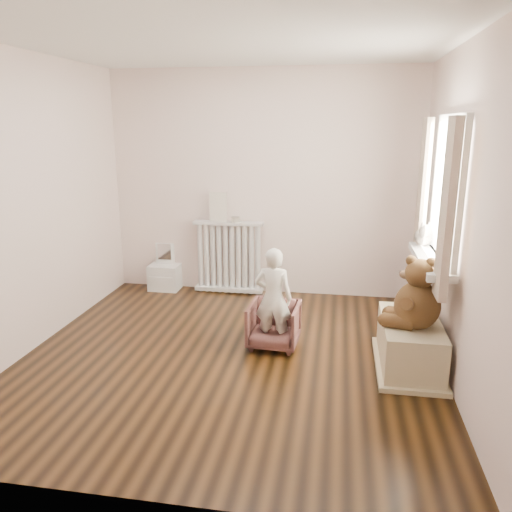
% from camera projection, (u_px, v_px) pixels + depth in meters
% --- Properties ---
extents(floor, '(3.60, 3.60, 0.01)m').
position_uv_depth(floor, '(231.00, 355.00, 4.41)').
color(floor, black).
rests_on(floor, ground).
extents(ceiling, '(3.60, 3.60, 0.01)m').
position_uv_depth(ceiling, '(226.00, 39.00, 3.75)').
color(ceiling, white).
rests_on(ceiling, ground).
extents(back_wall, '(3.60, 0.02, 2.60)m').
position_uv_depth(back_wall, '(263.00, 185.00, 5.80)').
color(back_wall, white).
rests_on(back_wall, ground).
extents(front_wall, '(3.60, 0.02, 2.60)m').
position_uv_depth(front_wall, '(146.00, 273.00, 2.37)').
color(front_wall, white).
rests_on(front_wall, ground).
extents(left_wall, '(0.02, 3.60, 2.60)m').
position_uv_depth(left_wall, '(28.00, 204.00, 4.37)').
color(left_wall, white).
rests_on(left_wall, ground).
extents(right_wall, '(0.02, 3.60, 2.60)m').
position_uv_depth(right_wall, '(460.00, 217.00, 3.79)').
color(right_wall, white).
rests_on(right_wall, ground).
extents(window, '(0.03, 0.90, 1.10)m').
position_uv_depth(window, '(448.00, 192.00, 4.04)').
color(window, white).
rests_on(window, right_wall).
extents(window_sill, '(0.22, 1.10, 0.06)m').
position_uv_depth(window_sill, '(430.00, 260.00, 4.21)').
color(window_sill, silver).
rests_on(window_sill, right_wall).
extents(curtain_left, '(0.06, 0.26, 1.30)m').
position_uv_depth(curtain_left, '(447.00, 210.00, 3.53)').
color(curtain_left, '#BFAC94').
rests_on(curtain_left, right_wall).
extents(curtain_right, '(0.06, 0.26, 1.30)m').
position_uv_depth(curtain_right, '(423.00, 190.00, 4.62)').
color(curtain_right, '#BFAC94').
rests_on(curtain_right, right_wall).
extents(radiator, '(0.83, 0.16, 0.87)m').
position_uv_depth(radiator, '(229.00, 261.00, 5.98)').
color(radiator, silver).
rests_on(radiator, floor).
extents(paper_doll, '(0.21, 0.02, 0.34)m').
position_uv_depth(paper_doll, '(218.00, 207.00, 5.83)').
color(paper_doll, beige).
rests_on(paper_doll, radiator).
extents(tin_a, '(0.10, 0.10, 0.06)m').
position_uv_depth(tin_a, '(236.00, 219.00, 5.83)').
color(tin_a, '#A59E8C').
rests_on(tin_a, radiator).
extents(toy_vanity, '(0.36, 0.26, 0.57)m').
position_uv_depth(toy_vanity, '(164.00, 268.00, 6.11)').
color(toy_vanity, silver).
rests_on(toy_vanity, floor).
extents(armchair, '(0.47, 0.48, 0.41)m').
position_uv_depth(armchair, '(274.00, 325.00, 4.55)').
color(armchair, brown).
rests_on(armchair, floor).
extents(child, '(0.35, 0.24, 0.93)m').
position_uv_depth(child, '(273.00, 298.00, 4.43)').
color(child, white).
rests_on(child, armchair).
extents(toy_bench, '(0.47, 0.88, 0.41)m').
position_uv_depth(toy_bench, '(410.00, 345.00, 4.16)').
color(toy_bench, beige).
rests_on(toy_bench, floor).
extents(teddy_bear, '(0.55, 0.47, 0.57)m').
position_uv_depth(teddy_bear, '(418.00, 297.00, 3.92)').
color(teddy_bear, '#3C2612').
rests_on(teddy_bear, toy_bench).
extents(plush_cat, '(0.17, 0.27, 0.22)m').
position_uv_depth(plush_cat, '(423.00, 235.00, 4.56)').
color(plush_cat, slate).
rests_on(plush_cat, window_sill).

